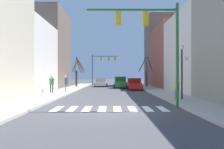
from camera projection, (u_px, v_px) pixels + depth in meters
ground_plane at (109, 111)px, 14.78m from camera, size 240.00×240.00×0.00m
sidewalk_left at (7, 109)px, 14.77m from camera, size 2.84×90.00×0.15m
sidewalk_right at (211, 109)px, 14.80m from camera, size 2.84×90.00×0.15m
building_row_left at (10, 36)px, 26.58m from camera, size 6.00×37.46×13.74m
building_row_right at (186, 52)px, 34.99m from camera, size 6.00×48.35×13.73m
crosswalk_stripes at (109, 109)px, 15.66m from camera, size 6.75×2.60×0.01m
traffic_signal_near at (151, 33)px, 15.85m from camera, size 5.57×0.28×6.39m
traffic_signal_far at (101, 62)px, 56.27m from camera, size 5.54×0.28×6.53m
street_lamp_right_corner at (181, 61)px, 20.36m from camera, size 0.95×0.36×4.21m
car_parked_left_near at (100, 83)px, 46.72m from camera, size 2.16×4.61×1.53m
car_driving_toward_lane at (120, 83)px, 41.21m from camera, size 2.08×4.15×1.81m
car_driving_away_lane at (133, 84)px, 36.15m from camera, size 2.06×4.41×1.62m
pedestrian_on_right_sidewalk at (65, 82)px, 28.97m from camera, size 0.30×0.78×1.82m
pedestrian_waiting_at_curb at (51, 83)px, 27.89m from camera, size 0.71×0.51×1.82m
pedestrian_near_right_corner at (176, 87)px, 20.29m from camera, size 0.39×0.63×1.56m
street_tree_left_mid at (146, 74)px, 42.68m from camera, size 2.69×2.27×4.91m
street_tree_left_far at (77, 72)px, 43.76m from camera, size 2.10×2.31×4.96m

